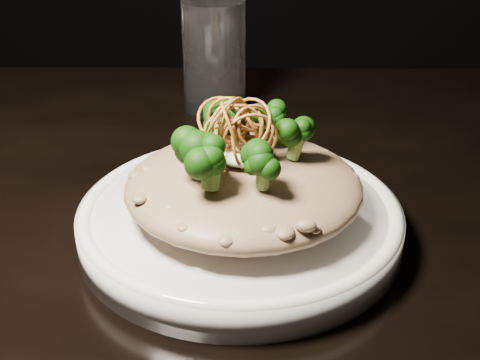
{
  "coord_description": "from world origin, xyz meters",
  "views": [
    {
      "loc": [
        -0.07,
        -0.53,
        1.06
      ],
      "look_at": [
        -0.07,
        -0.05,
        0.81
      ],
      "focal_mm": 50.0,
      "sensor_mm": 36.0,
      "label": 1
    }
  ],
  "objects": [
    {
      "name": "cheese",
      "position": [
        -0.07,
        -0.04,
        0.83
      ],
      "size": [
        0.05,
        0.05,
        0.01
      ],
      "primitive_type": "ellipsoid",
      "color": "white",
      "rests_on": "risotto"
    },
    {
      "name": "risotto",
      "position": [
        -0.07,
        -0.05,
        0.8
      ],
      "size": [
        0.2,
        0.2,
        0.04
      ],
      "primitive_type": "ellipsoid",
      "color": "brown",
      "rests_on": "plate"
    },
    {
      "name": "drinking_glass",
      "position": [
        -0.11,
        0.25,
        0.82
      ],
      "size": [
        0.09,
        0.09,
        0.13
      ],
      "primitive_type": "cylinder",
      "rotation": [
        0.0,
        0.0,
        0.17
      ],
      "color": "silver",
      "rests_on": "table"
    },
    {
      "name": "plate",
      "position": [
        -0.07,
        -0.05,
        0.76
      ],
      "size": [
        0.27,
        0.27,
        0.03
      ],
      "primitive_type": "cylinder",
      "color": "white",
      "rests_on": "table"
    },
    {
      "name": "shallots",
      "position": [
        -0.07,
        -0.04,
        0.85
      ],
      "size": [
        0.05,
        0.05,
        0.03
      ],
      "primitive_type": null,
      "color": "brown",
      "rests_on": "cheese"
    },
    {
      "name": "broccoli",
      "position": [
        -0.07,
        -0.05,
        0.84
      ],
      "size": [
        0.13,
        0.13,
        0.05
      ],
      "primitive_type": null,
      "color": "black",
      "rests_on": "risotto"
    },
    {
      "name": "table",
      "position": [
        0.0,
        0.0,
        0.67
      ],
      "size": [
        1.1,
        0.8,
        0.75
      ],
      "color": "black",
      "rests_on": "ground"
    }
  ]
}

